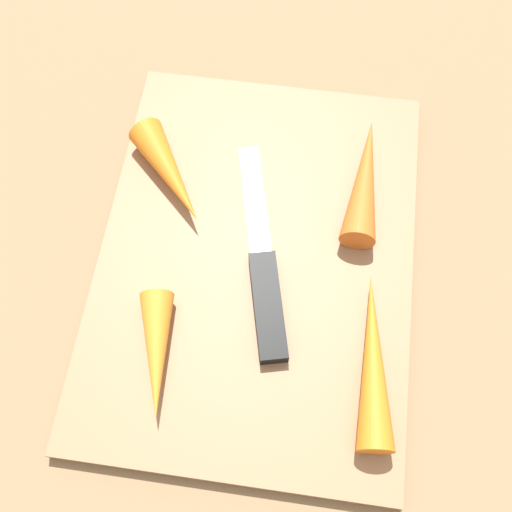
{
  "coord_description": "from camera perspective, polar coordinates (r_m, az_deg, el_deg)",
  "views": [
    {
      "loc": [
        0.22,
        0.03,
        0.49
      ],
      "look_at": [
        0.0,
        0.0,
        0.01
      ],
      "focal_mm": 44.07,
      "sensor_mm": 36.0,
      "label": 1
    }
  ],
  "objects": [
    {
      "name": "carrot_longest",
      "position": [
        0.49,
        10.57,
        -9.16
      ],
      "size": [
        0.14,
        0.04,
        0.03
      ],
      "primitive_type": "cone",
      "rotation": [
        0.0,
        1.57,
        3.23
      ],
      "color": "orange",
      "rests_on": "cutting_board"
    },
    {
      "name": "carrot_shortest",
      "position": [
        0.49,
        -9.03,
        -8.84
      ],
      "size": [
        0.1,
        0.05,
        0.03
      ],
      "primitive_type": "cone",
      "rotation": [
        0.0,
        1.57,
        0.2
      ],
      "color": "orange",
      "rests_on": "cutting_board"
    },
    {
      "name": "carrot_long",
      "position": [
        0.55,
        9.85,
        6.95
      ],
      "size": [
        0.12,
        0.04,
        0.03
      ],
      "primitive_type": "cone",
      "rotation": [
        0.0,
        1.57,
        3.1
      ],
      "color": "orange",
      "rests_on": "cutting_board"
    },
    {
      "name": "carrot_short",
      "position": [
        0.55,
        -7.78,
        7.4
      ],
      "size": [
        0.1,
        0.09,
        0.03
      ],
      "primitive_type": "cone",
      "rotation": [
        0.0,
        1.57,
        0.65
      ],
      "color": "orange",
      "rests_on": "cutting_board"
    },
    {
      "name": "knife",
      "position": [
        0.5,
        0.91,
        -3.2
      ],
      "size": [
        0.2,
        0.07,
        0.01
      ],
      "rotation": [
        0.0,
        0.0,
        3.39
      ],
      "color": "#B7B7BC",
      "rests_on": "cutting_board"
    },
    {
      "name": "cutting_board",
      "position": [
        0.53,
        0.0,
        -0.27
      ],
      "size": [
        0.36,
        0.26,
        0.01
      ],
      "primitive_type": "cube",
      "color": "#99704C",
      "rests_on": "ground_plane"
    },
    {
      "name": "ground_plane",
      "position": [
        0.53,
        0.0,
        -0.54
      ],
      "size": [
        1.4,
        1.4,
        0.0
      ],
      "primitive_type": "plane",
      "color": "#8C6D4C"
    }
  ]
}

